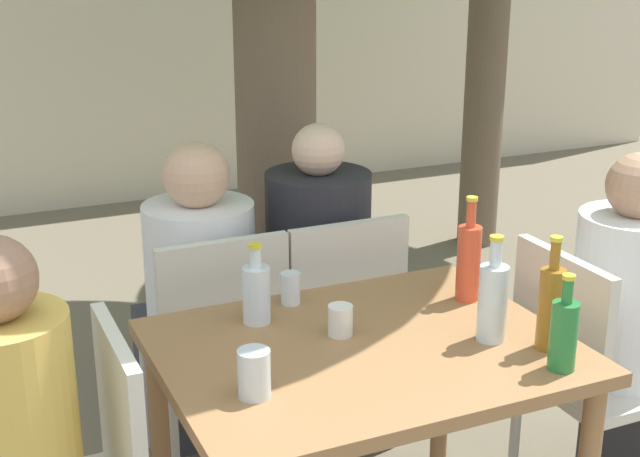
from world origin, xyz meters
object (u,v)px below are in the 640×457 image
dining_table_front (364,376)px  water_bottle_2 (256,292)px  amber_bottle_0 (551,306)px  soda_bottle_4 (469,260)px  drinking_glass_1 (290,288)px  drinking_glass_2 (340,320)px  patio_chair_3 (335,318)px  water_bottle_3 (493,300)px  green_bottle_1 (564,333)px  person_seated_3 (309,289)px  patio_chair_2 (216,340)px  person_seated_2 (196,311)px  patio_chair_1 (584,366)px  drinking_glass_0 (254,373)px

dining_table_front → water_bottle_2: size_ratio=4.64×
dining_table_front → amber_bottle_0: amber_bottle_0 is taller
soda_bottle_4 → drinking_glass_1: size_ratio=3.31×
water_bottle_2 → drinking_glass_2: 0.26m
patio_chair_3 → water_bottle_2: 0.68m
amber_bottle_0 → water_bottle_2: amber_bottle_0 is taller
soda_bottle_4 → water_bottle_3: bearing=-110.0°
amber_bottle_0 → green_bottle_1: amber_bottle_0 is taller
water_bottle_3 → drinking_glass_2: 0.43m
water_bottle_2 → drinking_glass_2: (0.19, -0.18, -0.05)m
person_seated_3 → green_bottle_1: 1.29m
water_bottle_3 → drinking_glass_1: bearing=131.6°
patio_chair_2 → amber_bottle_0: amber_bottle_0 is taller
dining_table_front → water_bottle_2: (-0.22, 0.27, 0.19)m
green_bottle_1 → soda_bottle_4: bearing=86.2°
amber_bottle_0 → drinking_glass_1: bearing=132.4°
green_bottle_1 → soda_bottle_4: 0.50m
green_bottle_1 → drinking_glass_2: (-0.44, 0.43, -0.06)m
dining_table_front → green_bottle_1: (0.41, -0.34, 0.20)m
person_seated_3 → water_bottle_2: bearing=55.0°
person_seated_2 → water_bottle_2: (0.01, -0.64, 0.31)m
drinking_glass_2 → person_seated_2: bearing=103.4°
dining_table_front → water_bottle_2: 0.39m
patio_chair_1 → drinking_glass_2: size_ratio=10.38×
person_seated_3 → green_bottle_1: size_ratio=4.55×
dining_table_front → patio_chair_2: bearing=108.6°
dining_table_front → drinking_glass_2: (-0.03, 0.09, 0.14)m
patio_chair_2 → drinking_glass_0: 0.88m
person_seated_2 → person_seated_3: person_seated_3 is taller
drinking_glass_2 → water_bottle_3: bearing=-28.6°
patio_chair_1 → water_bottle_2: 1.10m
water_bottle_3 → drinking_glass_1: size_ratio=3.07×
soda_bottle_4 → drinking_glass_2: size_ratio=3.77×
dining_table_front → person_seated_2: 0.94m
dining_table_front → soda_bottle_4: size_ratio=3.38×
patio_chair_3 → patio_chair_1: bearing=130.4°
green_bottle_1 → drinking_glass_0: green_bottle_1 is taller
dining_table_front → patio_chair_1: size_ratio=1.23×
patio_chair_2 → drinking_glass_1: 0.45m
water_bottle_2 → dining_table_front: bearing=-50.7°
green_bottle_1 → water_bottle_3: size_ratio=0.86×
patio_chair_1 → water_bottle_3: (-0.46, -0.11, 0.35)m
person_seated_2 → drinking_glass_0: 1.10m
water_bottle_3 → drinking_glass_0: size_ratio=2.49×
patio_chair_2 → patio_chair_3: 0.45m
amber_bottle_0 → water_bottle_2: bearing=143.8°
patio_chair_1 → person_seated_2: (-1.02, 0.90, 0.01)m
dining_table_front → patio_chair_3: (0.23, 0.67, -0.13)m
patio_chair_3 → drinking_glass_1: (-0.30, -0.32, 0.28)m
person_seated_2 → water_bottle_3: person_seated_2 is taller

